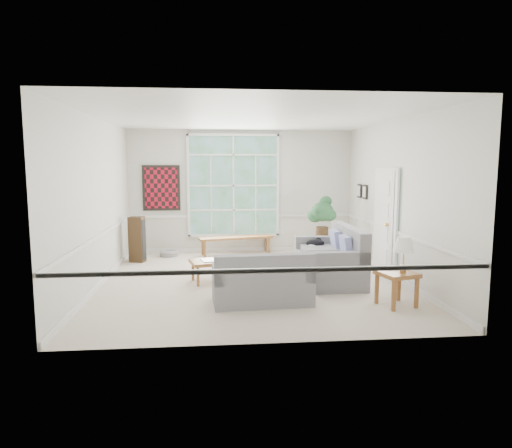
% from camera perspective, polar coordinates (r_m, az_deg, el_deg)
% --- Properties ---
extents(floor, '(5.50, 6.00, 0.01)m').
position_cam_1_polar(floor, '(8.58, -0.55, -7.19)').
color(floor, beige).
rests_on(floor, ground).
extents(ceiling, '(5.50, 6.00, 0.02)m').
position_cam_1_polar(ceiling, '(8.34, -0.57, 13.21)').
color(ceiling, white).
rests_on(ceiling, ground).
extents(wall_back, '(5.50, 0.02, 3.00)m').
position_cam_1_polar(wall_back, '(11.31, -1.83, 4.07)').
color(wall_back, silver).
rests_on(wall_back, ground).
extents(wall_front, '(5.50, 0.02, 3.00)m').
position_cam_1_polar(wall_front, '(5.36, 2.12, 0.38)').
color(wall_front, silver).
rests_on(wall_front, ground).
extents(wall_left, '(0.02, 6.00, 3.00)m').
position_cam_1_polar(wall_left, '(8.55, -19.28, 2.59)').
color(wall_left, silver).
rests_on(wall_left, ground).
extents(wall_right, '(0.02, 6.00, 3.00)m').
position_cam_1_polar(wall_right, '(8.98, 17.23, 2.89)').
color(wall_right, silver).
rests_on(wall_right, ground).
extents(window_back, '(2.30, 0.08, 2.40)m').
position_cam_1_polar(window_back, '(11.25, -2.84, 4.82)').
color(window_back, white).
rests_on(window_back, wall_back).
extents(entry_door, '(0.08, 0.90, 2.10)m').
position_cam_1_polar(entry_door, '(9.56, 15.54, 0.49)').
color(entry_door, white).
rests_on(entry_door, floor).
extents(door_sidelight, '(0.08, 0.26, 1.90)m').
position_cam_1_polar(door_sidelight, '(8.97, 16.98, 0.64)').
color(door_sidelight, white).
rests_on(door_sidelight, wall_right).
extents(wall_art, '(0.90, 0.06, 1.10)m').
position_cam_1_polar(wall_art, '(11.31, -11.76, 4.43)').
color(wall_art, '#5C0C18').
rests_on(wall_art, wall_back).
extents(wall_frame_near, '(0.04, 0.26, 0.32)m').
position_cam_1_polar(wall_frame_near, '(10.60, 13.42, 3.92)').
color(wall_frame_near, black).
rests_on(wall_frame_near, wall_right).
extents(wall_frame_far, '(0.04, 0.26, 0.32)m').
position_cam_1_polar(wall_frame_far, '(10.98, 12.75, 4.06)').
color(wall_frame_far, black).
rests_on(wall_frame_far, wall_right).
extents(loveseat_right, '(0.97, 1.87, 1.01)m').
position_cam_1_polar(loveseat_right, '(8.63, 9.09, -3.70)').
color(loveseat_right, gray).
rests_on(loveseat_right, floor).
extents(loveseat_front, '(1.57, 0.87, 0.82)m').
position_cam_1_polar(loveseat_front, '(7.19, 0.74, -6.62)').
color(loveseat_front, gray).
rests_on(loveseat_front, floor).
extents(coffee_table, '(1.20, 0.84, 0.41)m').
position_cam_1_polar(coffee_table, '(8.57, -4.44, -5.79)').
color(coffee_table, brown).
rests_on(coffee_table, floor).
extents(pewter_bowl, '(0.30, 0.30, 0.07)m').
position_cam_1_polar(pewter_bowl, '(8.53, -4.10, -4.22)').
color(pewter_bowl, gray).
rests_on(pewter_bowl, coffee_table).
extents(window_bench, '(1.84, 0.76, 0.42)m').
position_cam_1_polar(window_bench, '(11.11, -2.49, -2.69)').
color(window_bench, brown).
rests_on(window_bench, floor).
extents(end_table, '(0.56, 0.56, 0.50)m').
position_cam_1_polar(end_table, '(10.73, 8.55, -2.91)').
color(end_table, brown).
rests_on(end_table, floor).
extents(houseplant, '(0.63, 0.63, 0.96)m').
position_cam_1_polar(houseplant, '(10.57, 8.28, 0.94)').
color(houseplant, '#275631').
rests_on(houseplant, end_table).
extents(side_table, '(0.64, 0.64, 0.53)m').
position_cam_1_polar(side_table, '(7.39, 17.15, -7.75)').
color(side_table, brown).
rests_on(side_table, floor).
extents(table_lamp, '(0.43, 0.43, 0.55)m').
position_cam_1_polar(table_lamp, '(7.24, 17.97, -3.68)').
color(table_lamp, silver).
rests_on(table_lamp, side_table).
extents(pet_bed, '(0.45, 0.45, 0.13)m').
position_cam_1_polar(pet_bed, '(11.06, -10.80, -3.62)').
color(pet_bed, gray).
rests_on(pet_bed, floor).
extents(floor_speaker, '(0.37, 0.32, 1.02)m').
position_cam_1_polar(floor_speaker, '(10.50, -14.64, -1.87)').
color(floor_speaker, '#362413').
rests_on(floor_speaker, floor).
extents(cat, '(0.41, 0.33, 0.17)m').
position_cam_1_polar(cat, '(9.22, 7.43, -2.34)').
color(cat, black).
rests_on(cat, loveseat_right).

